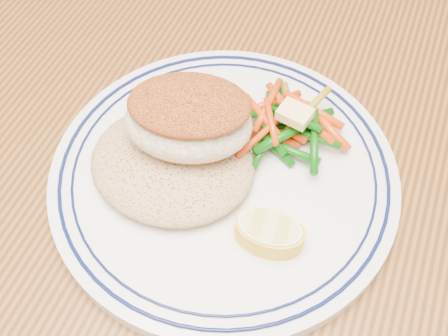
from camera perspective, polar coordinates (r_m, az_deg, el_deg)
dining_table at (r=0.57m, az=2.70°, el=-6.28°), size 1.50×0.90×0.75m
plate at (r=0.47m, az=0.00°, el=-0.74°), size 0.29×0.29×0.02m
rice_pilaf at (r=0.46m, az=-5.29°, el=0.75°), size 0.14×0.12×0.03m
fish_fillet at (r=0.44m, az=-3.63°, el=5.07°), size 0.12×0.10×0.05m
vegetable_pile at (r=0.49m, az=6.45°, el=4.52°), size 0.10×0.10×0.03m
butter_pat at (r=0.47m, az=7.22°, el=5.47°), size 0.03×0.03×0.01m
lemon_wedge at (r=0.43m, az=4.63°, el=-6.49°), size 0.06×0.05×0.02m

